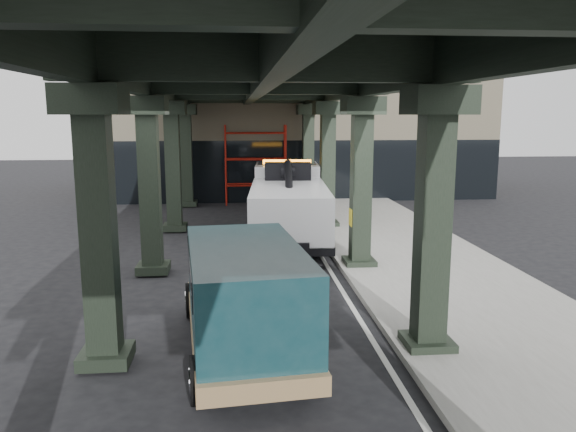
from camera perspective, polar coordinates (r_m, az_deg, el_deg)
ground at (r=14.59m, az=-1.16°, el=-7.71°), size 90.00×90.00×0.00m
sidewalk at (r=17.34m, az=13.39°, el=-4.81°), size 5.00×40.00×0.15m
lane_stripe at (r=16.69m, az=4.19°, el=-5.40°), size 0.12×38.00×0.01m
viaduct at (r=15.88m, az=-3.26°, el=13.71°), size 7.40×32.00×6.40m
building at (r=33.98m, az=-0.26°, el=9.41°), size 22.00×10.00×8.00m
scaffolding at (r=28.61m, az=-3.32°, el=5.44°), size 3.08×0.88×4.00m
tow_truck at (r=20.38m, az=-0.00°, el=1.55°), size 3.11×9.01×2.90m
towed_van at (r=10.64m, az=-4.47°, el=-8.04°), size 2.60×5.53×2.17m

